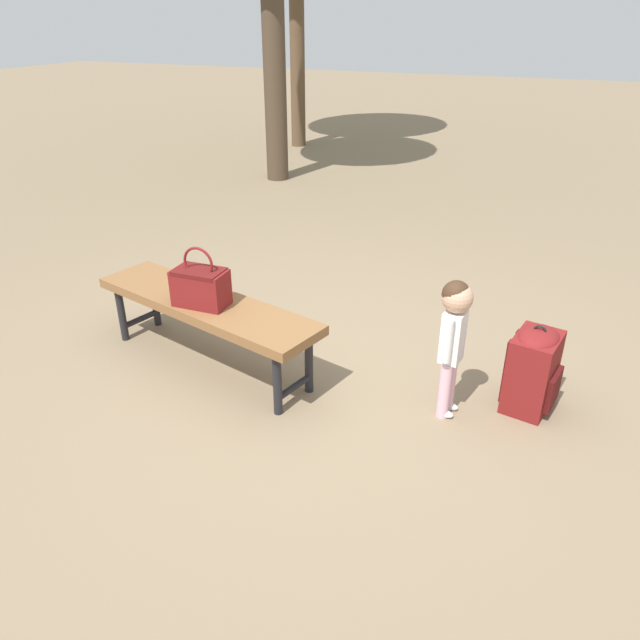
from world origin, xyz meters
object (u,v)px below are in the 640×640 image
(backpack_large, at_px, (533,367))
(park_bench, at_px, (206,309))
(handbag, at_px, (200,285))
(child_standing, at_px, (454,329))

(backpack_large, bearing_deg, park_bench, -171.09)
(handbag, distance_m, child_standing, 1.49)
(park_bench, xyz_separation_m, backpack_large, (1.93, 0.30, -0.13))
(child_standing, bearing_deg, park_bench, -177.59)
(handbag, relative_size, child_standing, 0.46)
(child_standing, xyz_separation_m, backpack_large, (0.42, 0.24, -0.27))
(handbag, relative_size, backpack_large, 0.70)
(park_bench, distance_m, handbag, 0.19)
(handbag, xyz_separation_m, backpack_large, (1.91, 0.36, -0.31))
(child_standing, bearing_deg, backpack_large, 29.48)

